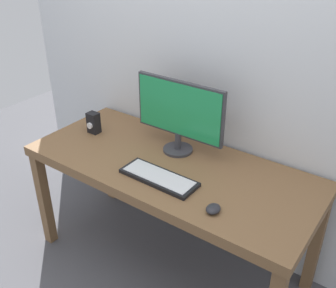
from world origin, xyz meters
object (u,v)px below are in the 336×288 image
at_px(mouse, 213,209).
at_px(audio_controller, 93,123).
at_px(desk, 170,175).
at_px(keyboard_primary, 159,177).
at_px(monitor, 179,113).

xyz_separation_m(mouse, audio_controller, (-1.01, 0.25, 0.05)).
bearing_deg(desk, keyboard_primary, -75.44).
xyz_separation_m(desk, audio_controller, (-0.61, 0.02, 0.14)).
distance_m(mouse, audio_controller, 1.04).
relative_size(mouse, audio_controller, 0.60).
height_order(keyboard_primary, mouse, mouse).
height_order(desk, mouse, mouse).
distance_m(monitor, keyboard_primary, 0.39).
height_order(desk, keyboard_primary, keyboard_primary).
relative_size(monitor, mouse, 6.88).
bearing_deg(desk, monitor, 106.74).
bearing_deg(monitor, desk, -73.26).
relative_size(desk, mouse, 20.25).
xyz_separation_m(desk, mouse, (0.40, -0.22, 0.09)).
height_order(monitor, audio_controller, monitor).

